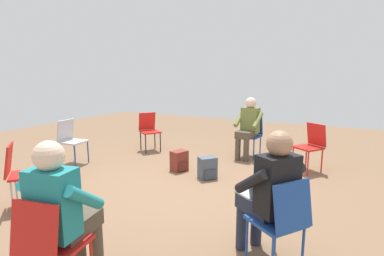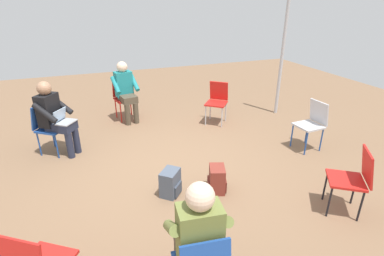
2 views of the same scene
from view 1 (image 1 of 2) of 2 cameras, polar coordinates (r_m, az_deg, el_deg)
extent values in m
plane|color=brown|center=(4.62, -1.90, -11.35)|extent=(14.00, 14.00, 0.00)
cube|color=red|center=(6.71, -7.97, -0.73)|extent=(0.56, 0.56, 0.03)
cylinder|color=black|center=(6.66, -6.05, -2.75)|extent=(0.02, 0.02, 0.42)
cylinder|color=black|center=(6.54, -8.82, -3.05)|extent=(0.02, 0.02, 0.42)
cylinder|color=black|center=(6.97, -7.09, -2.19)|extent=(0.02, 0.02, 0.42)
cylinder|color=black|center=(6.86, -9.75, -2.46)|extent=(0.02, 0.02, 0.42)
cube|color=red|center=(6.85, -8.56, 1.30)|extent=(0.37, 0.29, 0.40)
cube|color=red|center=(4.41, -28.84, -7.76)|extent=(0.56, 0.56, 0.03)
cylinder|color=#B7B7BC|center=(4.62, -26.27, -9.68)|extent=(0.02, 0.02, 0.42)
cylinder|color=#B7B7BC|center=(4.30, -26.50, -11.16)|extent=(0.02, 0.02, 0.42)
cylinder|color=#B7B7BC|center=(4.66, -30.50, -9.90)|extent=(0.02, 0.02, 0.42)
cylinder|color=#B7B7BC|center=(4.34, -31.06, -11.37)|extent=(0.02, 0.02, 0.42)
cube|color=red|center=(4.37, -31.56, -5.20)|extent=(0.31, 0.35, 0.40)
cube|color=#1E4799|center=(2.83, 15.58, -16.68)|extent=(0.56, 0.56, 0.03)
cylinder|color=#1E4799|center=(2.95, 10.40, -20.22)|extent=(0.02, 0.02, 0.42)
cylinder|color=#1E4799|center=(3.15, 15.59, -18.39)|extent=(0.02, 0.02, 0.42)
cylinder|color=#1E4799|center=(2.95, 20.36, -20.84)|extent=(0.02, 0.02, 0.42)
cube|color=#1E4799|center=(2.62, 18.70, -13.95)|extent=(0.36, 0.30, 0.40)
cube|color=#B7B7BC|center=(6.10, -21.57, -2.47)|extent=(0.43, 0.43, 0.03)
cylinder|color=#1E4799|center=(6.15, -19.19, -4.37)|extent=(0.02, 0.02, 0.42)
cylinder|color=#1E4799|center=(5.91, -21.42, -5.08)|extent=(0.02, 0.02, 0.42)
cylinder|color=#1E4799|center=(6.38, -21.44, -3.99)|extent=(0.02, 0.02, 0.42)
cylinder|color=#1E4799|center=(6.15, -23.67, -4.65)|extent=(0.02, 0.02, 0.42)
cube|color=#B7B7BC|center=(6.19, -22.94, -0.34)|extent=(0.39, 0.12, 0.40)
cube|color=red|center=(2.61, -24.39, -19.67)|extent=(0.47, 0.47, 0.03)
cylinder|color=red|center=(2.93, -24.37, -21.25)|extent=(0.02, 0.02, 0.42)
cube|color=red|center=(2.40, -27.91, -17.00)|extent=(0.16, 0.39, 0.40)
cube|color=#1E4799|center=(6.28, 10.93, -1.56)|extent=(0.44, 0.44, 0.03)
cylinder|color=#1E4799|center=(6.12, 11.67, -4.08)|extent=(0.02, 0.02, 0.42)
cylinder|color=#1E4799|center=(6.25, 8.80, -3.68)|extent=(0.02, 0.02, 0.42)
cylinder|color=#1E4799|center=(6.42, 12.86, -3.44)|extent=(0.02, 0.02, 0.42)
cylinder|color=#1E4799|center=(6.55, 10.10, -3.07)|extent=(0.02, 0.02, 0.42)
cube|color=#1E4799|center=(6.42, 11.67, 0.61)|extent=(0.14, 0.39, 0.40)
cube|color=red|center=(5.61, 21.20, -3.50)|extent=(0.56, 0.56, 0.03)
cylinder|color=red|center=(5.43, 21.20, -6.39)|extent=(0.02, 0.02, 0.42)
cylinder|color=red|center=(5.65, 18.62, -5.59)|extent=(0.02, 0.02, 0.42)
cylinder|color=red|center=(5.69, 23.48, -5.82)|extent=(0.02, 0.02, 0.42)
cylinder|color=red|center=(5.90, 20.92, -5.09)|extent=(0.02, 0.02, 0.42)
cube|color=red|center=(5.71, 22.61, -1.16)|extent=(0.29, 0.37, 0.40)
cylinder|color=#23283D|center=(3.12, 9.45, -18.13)|extent=(0.11, 0.11, 0.45)
cylinder|color=#23283D|center=(3.22, 12.15, -17.28)|extent=(0.11, 0.11, 0.45)
cube|color=#23283D|center=(2.93, 13.09, -14.02)|extent=(0.49, 0.52, 0.14)
cube|color=black|center=(2.70, 15.93, -10.31)|extent=(0.40, 0.38, 0.52)
sphere|color=#A87A5B|center=(2.60, 16.31, -2.87)|extent=(0.22, 0.22, 0.22)
cylinder|color=black|center=(2.64, 11.22, -10.00)|extent=(0.30, 0.37, 0.31)
cylinder|color=black|center=(2.89, 17.54, -8.47)|extent=(0.30, 0.37, 0.31)
cube|color=#9EA0A5|center=(2.97, 11.75, -11.93)|extent=(0.37, 0.35, 0.02)
cube|color=#B2D1F2|center=(2.86, 13.23, -10.61)|extent=(0.27, 0.22, 0.20)
cylinder|color=#4C4233|center=(3.00, -20.68, -19.89)|extent=(0.11, 0.11, 0.45)
cylinder|color=#4C4233|center=(2.91, -17.68, -20.78)|extent=(0.11, 0.11, 0.45)
cube|color=#4C4233|center=(2.70, -21.76, -16.64)|extent=(0.47, 0.37, 0.14)
cube|color=teal|center=(2.47, -24.97, -12.88)|extent=(0.28, 0.37, 0.52)
sphere|color=beige|center=(2.36, -25.63, -4.80)|extent=(0.22, 0.22, 0.22)
cylinder|color=teal|center=(2.66, -26.82, -10.79)|extent=(0.41, 0.16, 0.31)
cylinder|color=teal|center=(2.41, -19.77, -12.43)|extent=(0.41, 0.16, 0.31)
cylinder|color=#4C4233|center=(5.98, 10.27, -4.22)|extent=(0.11, 0.11, 0.45)
cylinder|color=#4C4233|center=(6.05, 8.71, -4.00)|extent=(0.11, 0.11, 0.45)
cube|color=#4C4233|center=(6.10, 10.24, -1.18)|extent=(0.45, 0.35, 0.14)
cube|color=olive|center=(6.22, 11.03, 1.46)|extent=(0.26, 0.36, 0.52)
sphere|color=beige|center=(6.18, 11.14, 4.75)|extent=(0.22, 0.22, 0.22)
cylinder|color=olive|center=(6.05, 12.39, 1.41)|extent=(0.40, 0.14, 0.31)
cylinder|color=olive|center=(6.21, 8.98, 1.74)|extent=(0.40, 0.14, 0.31)
cube|color=maroon|center=(5.36, -2.45, -6.24)|extent=(0.33, 0.28, 0.36)
cube|color=maroon|center=(5.38, -2.44, -7.07)|extent=(0.27, 0.30, 0.16)
cube|color=#475160|center=(4.97, 2.96, -7.58)|extent=(0.34, 0.33, 0.36)
cube|color=#39414D|center=(5.00, 2.95, -8.46)|extent=(0.31, 0.32, 0.16)
camera|label=2|loc=(7.65, 20.13, 15.23)|focal=28.00mm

